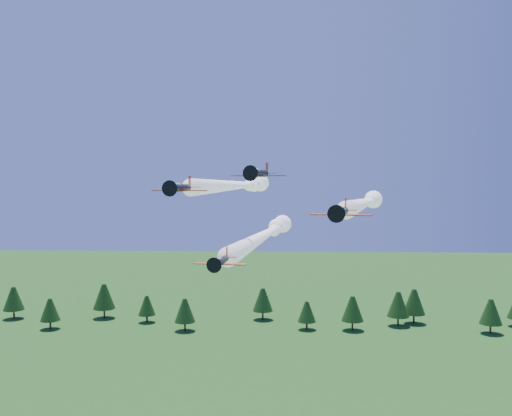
{
  "coord_description": "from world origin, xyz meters",
  "views": [
    {
      "loc": [
        4.04,
        -76.0,
        48.61
      ],
      "look_at": [
        0.97,
        0.0,
        44.62
      ],
      "focal_mm": 40.0,
      "sensor_mm": 36.0,
      "label": 1
    }
  ],
  "objects_px": {
    "plane_right": "(366,203)",
    "plane_slot": "(259,173)",
    "plane_left": "(238,185)",
    "plane_lead": "(266,234)"
  },
  "relations": [
    {
      "from": "plane_right",
      "to": "plane_slot",
      "type": "relative_size",
      "value": 5.78
    },
    {
      "from": "plane_left",
      "to": "plane_right",
      "type": "bearing_deg",
      "value": 1.01
    },
    {
      "from": "plane_lead",
      "to": "plane_right",
      "type": "distance_m",
      "value": 18.88
    },
    {
      "from": "plane_right",
      "to": "plane_slot",
      "type": "bearing_deg",
      "value": -121.37
    },
    {
      "from": "plane_lead",
      "to": "plane_right",
      "type": "bearing_deg",
      "value": 17.74
    },
    {
      "from": "plane_left",
      "to": "plane_slot",
      "type": "distance_m",
      "value": 22.4
    },
    {
      "from": "plane_lead",
      "to": "plane_left",
      "type": "distance_m",
      "value": 12.28
    },
    {
      "from": "plane_lead",
      "to": "plane_slot",
      "type": "xyz_separation_m",
      "value": [
        -0.6,
        -14.72,
        10.52
      ]
    },
    {
      "from": "plane_slot",
      "to": "plane_lead",
      "type": "bearing_deg",
      "value": 102.94
    },
    {
      "from": "plane_lead",
      "to": "plane_left",
      "type": "relative_size",
      "value": 1.08
    }
  ]
}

